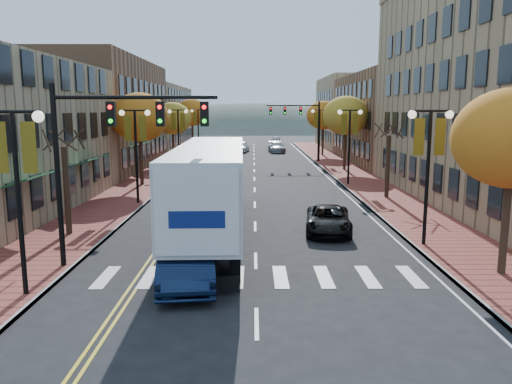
{
  "coord_description": "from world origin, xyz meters",
  "views": [
    {
      "loc": [
        -0.09,
        -15.5,
        6.08
      ],
      "look_at": [
        0.03,
        7.79,
        2.2
      ],
      "focal_mm": 35.0,
      "sensor_mm": 36.0,
      "label": 1
    }
  ],
  "objects": [
    {
      "name": "building_left_far",
      "position": [
        -17.0,
        61.0,
        4.75
      ],
      "size": [
        12.0,
        26.0,
        9.5
      ],
      "primitive_type": "cube",
      "color": "#9E8966",
      "rests_on": "ground"
    },
    {
      "name": "tree_left_d",
      "position": [
        -9.0,
        58.0,
        5.6
      ],
      "size": [
        4.61,
        4.61,
        7.42
      ],
      "color": "#382619",
      "rests_on": "sidewalk_left"
    },
    {
      "name": "lamp_left_c",
      "position": [
        -7.5,
        34.0,
        4.29
      ],
      "size": [
        1.96,
        0.36,
        6.05
      ],
      "color": "black",
      "rests_on": "ground"
    },
    {
      "name": "car_far_oncoming",
      "position": [
        3.93,
        72.27,
        0.66
      ],
      "size": [
        1.51,
        4.03,
        1.32
      ],
      "primitive_type": "imported",
      "rotation": [
        0.0,
        0.0,
        3.11
      ],
      "color": "#A5A4AC",
      "rests_on": "ground"
    },
    {
      "name": "traffic_mast_far",
      "position": [
        5.48,
        42.0,
        4.92
      ],
      "size": [
        6.1,
        0.34,
        7.0
      ],
      "color": "black",
      "rests_on": "ground"
    },
    {
      "name": "ground",
      "position": [
        0.0,
        0.0,
        0.0
      ],
      "size": [
        200.0,
        200.0,
        0.0
      ],
      "primitive_type": "plane",
      "color": "black",
      "rests_on": "ground"
    },
    {
      "name": "tree_left_a",
      "position": [
        -9.0,
        8.0,
        2.25
      ],
      "size": [
        0.28,
        0.28,
        4.2
      ],
      "color": "#382619",
      "rests_on": "sidewalk_left"
    },
    {
      "name": "lamp_right_b",
      "position": [
        7.5,
        24.0,
        4.29
      ],
      "size": [
        1.96,
        0.36,
        6.05
      ],
      "color": "black",
      "rests_on": "ground"
    },
    {
      "name": "tree_right_b",
      "position": [
        9.0,
        18.0,
        2.25
      ],
      "size": [
        0.28,
        0.28,
        4.2
      ],
      "color": "#382619",
      "rests_on": "sidewalk_right"
    },
    {
      "name": "car_far_white",
      "position": [
        -1.78,
        55.82,
        0.79
      ],
      "size": [
        2.41,
        4.81,
        1.57
      ],
      "primitive_type": "imported",
      "rotation": [
        0.0,
        0.0,
        -0.12
      ],
      "color": "white",
      "rests_on": "ground"
    },
    {
      "name": "tree_left_c",
      "position": [
        -9.0,
        40.0,
        5.05
      ],
      "size": [
        4.16,
        4.16,
        6.69
      ],
      "color": "#382619",
      "rests_on": "sidewalk_left"
    },
    {
      "name": "sidewalk_left",
      "position": [
        -9.0,
        32.5,
        0.07
      ],
      "size": [
        4.0,
        85.0,
        0.15
      ],
      "primitive_type": "cube",
      "color": "brown",
      "rests_on": "ground"
    },
    {
      "name": "car_far_silver",
      "position": [
        3.22,
        55.41,
        0.75
      ],
      "size": [
        2.54,
        5.33,
        1.5
      ],
      "primitive_type": "imported",
      "rotation": [
        0.0,
        0.0,
        0.09
      ],
      "color": "#A0A1A7",
      "rests_on": "ground"
    },
    {
      "name": "lamp_left_b",
      "position": [
        -7.5,
        16.0,
        4.29
      ],
      "size": [
        1.96,
        0.36,
        6.05
      ],
      "color": "black",
      "rests_on": "ground"
    },
    {
      "name": "tree_right_c",
      "position": [
        9.0,
        34.0,
        5.45
      ],
      "size": [
        4.48,
        4.48,
        7.21
      ],
      "color": "#382619",
      "rests_on": "sidewalk_right"
    },
    {
      "name": "building_right_mid",
      "position": [
        18.5,
        42.0,
        5.0
      ],
      "size": [
        15.0,
        24.0,
        10.0
      ],
      "primitive_type": "cube",
      "color": "brown",
      "rests_on": "ground"
    },
    {
      "name": "lamp_right_a",
      "position": [
        7.5,
        6.0,
        4.29
      ],
      "size": [
        1.96,
        0.36,
        6.05
      ],
      "color": "black",
      "rests_on": "ground"
    },
    {
      "name": "semi_truck",
      "position": [
        -2.07,
        8.46,
        2.59
      ],
      "size": [
        3.24,
        17.8,
        4.44
      ],
      "rotation": [
        0.0,
        0.0,
        0.02
      ],
      "color": "black",
      "rests_on": "ground"
    },
    {
      "name": "building_left_mid",
      "position": [
        -17.0,
        36.0,
        5.5
      ],
      "size": [
        12.0,
        24.0,
        11.0
      ],
      "primitive_type": "cube",
      "color": "brown",
      "rests_on": "ground"
    },
    {
      "name": "lamp_left_a",
      "position": [
        -7.5,
        0.0,
        4.29
      ],
      "size": [
        1.96,
        0.36,
        6.05
      ],
      "color": "black",
      "rests_on": "ground"
    },
    {
      "name": "lamp_right_c",
      "position": [
        7.5,
        42.0,
        4.29
      ],
      "size": [
        1.96,
        0.36,
        6.05
      ],
      "color": "black",
      "rests_on": "ground"
    },
    {
      "name": "sidewalk_right",
      "position": [
        9.0,
        32.5,
        0.07
      ],
      "size": [
        4.0,
        85.0,
        0.15
      ],
      "primitive_type": "cube",
      "color": "brown",
      "rests_on": "ground"
    },
    {
      "name": "black_suv",
      "position": [
        3.63,
        8.7,
        0.65
      ],
      "size": [
        2.7,
        4.91,
        1.3
      ],
      "primitive_type": "imported",
      "rotation": [
        0.0,
        0.0,
        -0.12
      ],
      "color": "black",
      "rests_on": "ground"
    },
    {
      "name": "tree_right_d",
      "position": [
        9.0,
        50.0,
        5.29
      ],
      "size": [
        4.35,
        4.35,
        7.0
      ],
      "color": "#382619",
      "rests_on": "sidewalk_right"
    },
    {
      "name": "traffic_mast_near",
      "position": [
        -5.48,
        3.0,
        4.92
      ],
      "size": [
        6.1,
        0.35,
        7.0
      ],
      "color": "black",
      "rests_on": "ground"
    },
    {
      "name": "lamp_left_d",
      "position": [
        -7.5,
        52.0,
        4.29
      ],
      "size": [
        1.96,
        0.36,
        6.05
      ],
      "color": "black",
      "rests_on": "ground"
    },
    {
      "name": "tree_right_a",
      "position": [
        9.0,
        2.0,
        5.05
      ],
      "size": [
        4.16,
        4.16,
        6.69
      ],
      "color": "#382619",
      "rests_on": "sidewalk_right"
    },
    {
      "name": "tree_left_b",
      "position": [
        -9.0,
        24.0,
        5.45
      ],
      "size": [
        4.48,
        4.48,
        7.21
      ],
      "color": "#382619",
      "rests_on": "sidewalk_left"
    },
    {
      "name": "navy_sedan",
      "position": [
        -2.46,
        1.51,
        0.89
      ],
      "size": [
        2.51,
        5.59,
        1.78
      ],
      "primitive_type": "imported",
      "rotation": [
        0.0,
        0.0,
        0.12
      ],
      "color": "black",
      "rests_on": "ground"
    },
    {
      "name": "building_right_far",
      "position": [
        18.5,
        64.0,
        5.5
      ],
      "size": [
        15.0,
        20.0,
        11.0
      ],
      "primitive_type": "cube",
      "color": "#9E8966",
      "rests_on": "ground"
    }
  ]
}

